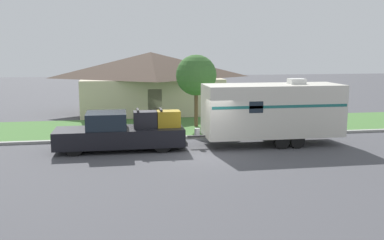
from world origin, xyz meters
name	(u,v)px	position (x,y,z in m)	size (l,w,h in m)	color
ground_plane	(208,154)	(0.00, 0.00, 0.00)	(120.00, 120.00, 0.00)	#47474C
curb_strip	(195,137)	(0.00, 3.75, 0.07)	(80.00, 0.30, 0.14)	#999993
lawn_strip	(185,126)	(0.00, 7.40, 0.01)	(80.00, 7.00, 0.03)	#477538
house_across_street	(151,81)	(-1.61, 14.45, 2.42)	(11.29, 7.56, 4.67)	beige
pickup_truck	(121,132)	(-4.03, 1.55, 0.88)	(6.33, 2.05, 2.02)	black
travel_trailer	(272,110)	(3.69, 1.55, 1.81)	(7.96, 2.47, 3.41)	black
mailbox	(96,120)	(-5.39, 4.62, 1.02)	(0.48, 0.20, 1.32)	brown
tree_in_yard	(196,75)	(0.70, 7.21, 3.28)	(2.56, 2.56, 4.57)	brown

